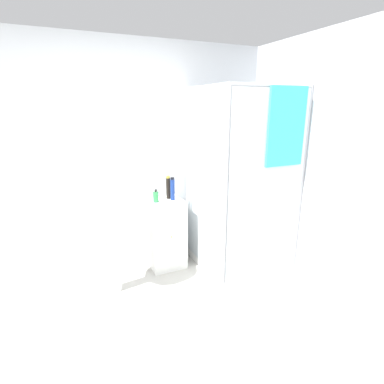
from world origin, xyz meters
name	(u,v)px	position (x,y,z in m)	size (l,w,h in m)	color
ground_plane	(184,371)	(0.00, 0.00, 0.00)	(12.00, 12.00, 0.00)	#B2AFA8
wall_back	(124,160)	(0.00, 1.70, 1.25)	(6.40, 0.06, 2.50)	silver
wall_right	(374,179)	(1.70, 0.00, 1.25)	(0.06, 6.40, 2.50)	silver
shower_enclosure	(239,222)	(1.14, 1.10, 0.56)	(0.95, 0.98, 2.02)	white
vanity_cabinet	(166,233)	(0.38, 1.47, 0.40)	(0.39, 0.41, 0.80)	white
sink	(110,226)	(-0.27, 1.20, 0.70)	(0.49, 0.49, 1.02)	white
soap_dispenser	(156,197)	(0.27, 1.45, 0.86)	(0.06, 0.06, 0.15)	green
shampoo_bottle_tall_black	(168,188)	(0.45, 1.52, 0.93)	(0.05, 0.05, 0.26)	black
shampoo_bottle_blue	(173,189)	(0.47, 1.45, 0.93)	(0.05, 0.05, 0.26)	navy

